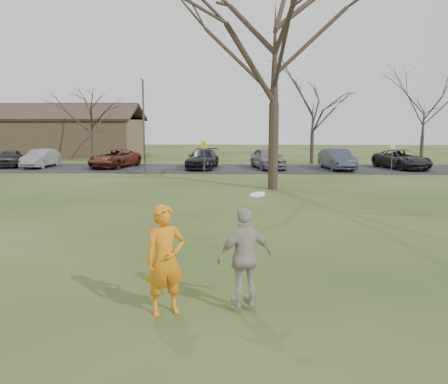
% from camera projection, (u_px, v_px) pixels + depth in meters
% --- Properties ---
extents(ground, '(120.00, 120.00, 0.00)m').
position_uv_depth(ground, '(215.00, 303.00, 8.80)').
color(ground, '#1E380F').
rests_on(ground, ground).
extents(parking_strip, '(62.00, 6.50, 0.04)m').
position_uv_depth(parking_strip, '(236.00, 169.00, 33.50)').
color(parking_strip, black).
rests_on(parking_strip, ground).
extents(player_defender, '(0.84, 0.72, 1.94)m').
position_uv_depth(player_defender, '(165.00, 260.00, 8.22)').
color(player_defender, orange).
rests_on(player_defender, ground).
extents(car_0, '(2.51, 4.03, 1.28)m').
position_uv_depth(car_0, '(10.00, 158.00, 34.57)').
color(car_0, '#252527').
rests_on(car_0, parking_strip).
extents(car_1, '(1.57, 4.04, 1.31)m').
position_uv_depth(car_1, '(41.00, 158.00, 34.23)').
color(car_1, gray).
rests_on(car_1, parking_strip).
extents(car_2, '(3.35, 5.13, 1.31)m').
position_uv_depth(car_2, '(115.00, 158.00, 34.22)').
color(car_2, '#5A2115').
rests_on(car_2, parking_strip).
extents(car_3, '(2.24, 4.84, 1.37)m').
position_uv_depth(car_3, '(203.00, 159.00, 33.41)').
color(car_3, black).
rests_on(car_3, parking_strip).
extents(car_4, '(2.71, 4.69, 1.50)m').
position_uv_depth(car_4, '(268.00, 158.00, 33.22)').
color(car_4, slate).
rests_on(car_4, parking_strip).
extents(car_5, '(2.07, 4.51, 1.43)m').
position_uv_depth(car_5, '(337.00, 159.00, 32.68)').
color(car_5, '#313849').
rests_on(car_5, parking_strip).
extents(car_6, '(3.47, 5.23, 1.34)m').
position_uv_depth(car_6, '(402.00, 159.00, 33.11)').
color(car_6, black).
rests_on(car_6, parking_strip).
extents(catching_play, '(1.13, 0.83, 2.07)m').
position_uv_depth(catching_play, '(245.00, 257.00, 8.31)').
color(catching_play, '#AFA49D').
rests_on(catching_play, ground).
extents(building, '(20.60, 8.50, 5.14)m').
position_uv_depth(building, '(37.00, 136.00, 46.85)').
color(building, '#8C6D4C').
rests_on(building, ground).
extents(lamp_post, '(0.34, 0.34, 6.27)m').
position_uv_depth(lamp_post, '(143.00, 112.00, 30.68)').
color(lamp_post, '#47474C').
rests_on(lamp_post, ground).
extents(sign_yellow, '(0.35, 0.35, 2.08)m').
position_uv_depth(sign_yellow, '(204.00, 151.00, 30.40)').
color(sign_yellow, '#47474C').
rests_on(sign_yellow, ground).
extents(sign_white, '(0.35, 0.35, 2.08)m').
position_uv_depth(sign_white, '(392.00, 152.00, 29.93)').
color(sign_white, '#47474C').
rests_on(sign_white, ground).
extents(big_tree, '(9.00, 9.00, 14.00)m').
position_uv_depth(big_tree, '(275.00, 44.00, 22.50)').
color(big_tree, '#352821').
rests_on(big_tree, ground).
extents(small_tree_row, '(55.00, 5.90, 8.50)m').
position_uv_depth(small_tree_row, '(292.00, 114.00, 37.75)').
color(small_tree_row, '#352821').
rests_on(small_tree_row, ground).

